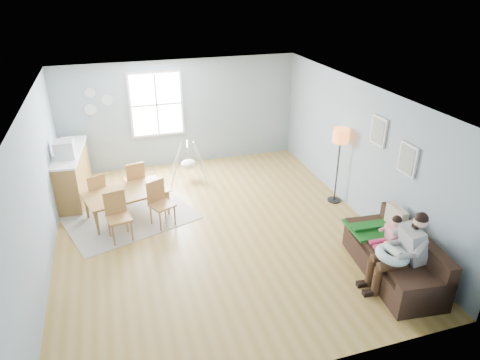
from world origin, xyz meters
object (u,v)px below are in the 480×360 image
object	(u,v)px
chair_se	(159,200)
counter	(72,174)
father	(402,250)
monitor	(64,149)
chair_nw	(96,191)
storage_cube	(407,262)
baby_swing	(188,164)
chair_sw	(117,213)
toddler	(390,234)
dining_table	(128,205)
sofa	(396,260)
floor_lamp	(340,142)
chair_ne	(135,179)

from	to	relation	value
chair_se	counter	distance (m)	2.45
father	monitor	size ratio (longest dim) A/B	3.30
chair_se	chair_nw	bearing A→B (deg)	143.85
storage_cube	monitor	size ratio (longest dim) A/B	1.22
chair_nw	baby_swing	xyz separation A→B (m)	(2.14, 0.99, -0.08)
chair_sw	baby_swing	bearing A→B (deg)	50.66
toddler	chair_nw	bearing A→B (deg)	143.32
father	counter	world-z (taller)	father
chair_nw	father	bearing A→B (deg)	-40.90
toddler	counter	world-z (taller)	counter
toddler	counter	xyz separation A→B (m)	(-5.16, 4.35, -0.14)
father	chair_se	distance (m)	4.55
counter	chair_se	bearing A→B (deg)	-45.98
chair_nw	baby_swing	distance (m)	2.36
toddler	chair_se	xyz separation A→B (m)	(-3.46, 2.59, -0.16)
counter	monitor	size ratio (longest dim) A/B	4.88
dining_table	storage_cube	bearing A→B (deg)	-52.95
sofa	storage_cube	size ratio (longest dim) A/B	4.24
toddler	storage_cube	bearing A→B (deg)	-47.11
toddler	monitor	distance (m)	6.55
floor_lamp	chair_ne	xyz separation A→B (m)	(-4.18, 1.33, -0.87)
floor_lamp	chair_se	bearing A→B (deg)	177.15
chair_se	toddler	bearing A→B (deg)	-36.86
floor_lamp	baby_swing	world-z (taller)	floor_lamp
sofa	chair_ne	world-z (taller)	chair_ne
sofa	monitor	distance (m)	6.77
chair_sw	counter	bearing A→B (deg)	113.49
monitor	storage_cube	bearing A→B (deg)	-38.04
floor_lamp	storage_cube	world-z (taller)	floor_lamp
chair_sw	monitor	distance (m)	2.03
toddler	baby_swing	distance (m)	5.13
chair_sw	monitor	bearing A→B (deg)	118.50
toddler	chair_ne	bearing A→B (deg)	135.75
baby_swing	counter	bearing A→B (deg)	-177.53
storage_cube	chair_sw	world-z (taller)	chair_sw
sofa	chair_nw	distance (m)	5.98
floor_lamp	monitor	xyz separation A→B (m)	(-5.52, 1.58, -0.12)
chair_nw	chair_se	bearing A→B (deg)	-36.15
sofa	baby_swing	xyz separation A→B (m)	(-2.57, 4.67, 0.12)
storage_cube	chair_se	bearing A→B (deg)	142.38
chair_ne	dining_table	bearing A→B (deg)	-107.29
sofa	storage_cube	distance (m)	0.19
chair_sw	monitor	size ratio (longest dim) A/B	2.29
counter	father	bearing A→B (deg)	-43.69
baby_swing	dining_table	bearing A→B (deg)	-136.98
storage_cube	baby_swing	world-z (taller)	baby_swing
father	chair_nw	world-z (taller)	father
toddler	counter	size ratio (longest dim) A/B	0.40
sofa	chair_nw	xyz separation A→B (m)	(-4.71, 3.67, 0.20)
dining_table	counter	distance (m)	1.74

